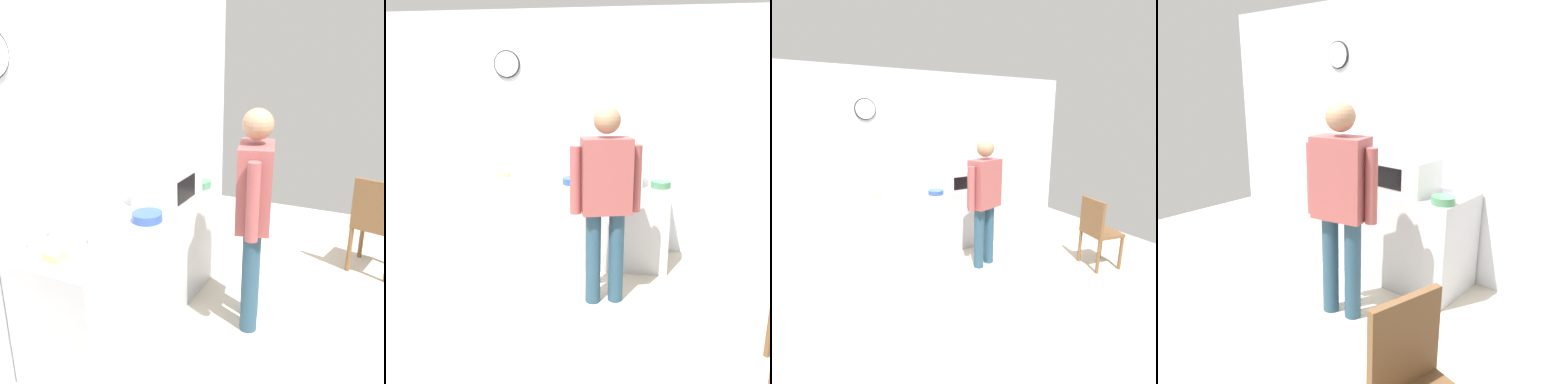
# 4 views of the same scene
# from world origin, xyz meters

# --- Properties ---
(ground_plane) EXTENTS (6.00, 6.00, 0.00)m
(ground_plane) POSITION_xyz_m (0.00, 0.00, 0.00)
(ground_plane) COLOR beige
(back_wall) EXTENTS (5.40, 0.13, 2.60)m
(back_wall) POSITION_xyz_m (-0.00, 1.60, 1.30)
(back_wall) COLOR silver
(back_wall) RESTS_ON ground_plane
(kitchen_counter) EXTENTS (1.88, 0.62, 0.88)m
(kitchen_counter) POSITION_xyz_m (-0.07, 1.22, 0.44)
(kitchen_counter) COLOR #B7B7BC
(kitchen_counter) RESTS_ON ground_plane
(microwave) EXTENTS (0.50, 0.39, 0.30)m
(microwave) POSITION_xyz_m (0.35, 1.11, 1.03)
(microwave) COLOR silver
(microwave) RESTS_ON kitchen_counter
(sandwich_plate) EXTENTS (0.25, 0.25, 0.07)m
(sandwich_plate) POSITION_xyz_m (-0.85, 1.23, 0.90)
(sandwich_plate) COLOR white
(sandwich_plate) RESTS_ON kitchen_counter
(salad_bowl) EXTENTS (0.23, 0.23, 0.07)m
(salad_bowl) POSITION_xyz_m (-0.49, 1.12, 0.92)
(salad_bowl) COLOR white
(salad_bowl) RESTS_ON kitchen_counter
(cereal_bowl) EXTENTS (0.22, 0.22, 0.06)m
(cereal_bowl) POSITION_xyz_m (-0.08, 1.06, 0.91)
(cereal_bowl) COLOR #33519E
(cereal_bowl) RESTS_ON kitchen_counter
(mixing_bowl) EXTENTS (0.19, 0.19, 0.06)m
(mixing_bowl) POSITION_xyz_m (0.78, 1.02, 0.91)
(mixing_bowl) COLOR #4C8E60
(mixing_bowl) RESTS_ON kitchen_counter
(fork_utensil) EXTENTS (0.13, 0.14, 0.01)m
(fork_utensil) POSITION_xyz_m (-0.78, 1.50, 0.88)
(fork_utensil) COLOR silver
(fork_utensil) RESTS_ON kitchen_counter
(spoon_utensil) EXTENTS (0.02, 0.17, 0.01)m
(spoon_utensil) POSITION_xyz_m (-0.56, 1.50, 0.88)
(spoon_utensil) COLOR silver
(spoon_utensil) RESTS_ON kitchen_counter
(person_standing) EXTENTS (0.57, 0.33, 1.69)m
(person_standing) POSITION_xyz_m (0.28, 0.37, 0.98)
(person_standing) COLOR navy
(person_standing) RESTS_ON ground_plane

